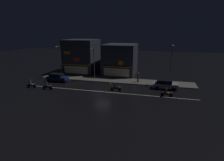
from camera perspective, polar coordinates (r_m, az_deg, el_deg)
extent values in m
plane|color=black|center=(31.25, -2.87, -3.58)|extent=(140.00, 140.00, 0.00)
cube|color=beige|center=(31.25, -2.87, -3.57)|extent=(30.94, 0.16, 0.01)
cube|color=#5B5954|center=(38.43, 0.65, 0.15)|extent=(32.56, 4.08, 0.14)
cube|color=#2D333D|center=(43.71, 2.69, 6.69)|extent=(7.27, 8.39, 7.18)
cube|color=orange|center=(39.73, 1.35, 4.39)|extent=(6.91, 0.24, 0.12)
cube|color=orange|center=(39.41, 2.76, 5.62)|extent=(1.03, 0.08, 0.95)
cube|color=beige|center=(40.05, 1.36, 2.58)|extent=(5.82, 0.06, 1.80)
cube|color=#2D333D|center=(46.24, -9.45, 7.59)|extent=(7.45, 7.48, 8.17)
cube|color=yellow|center=(43.02, -11.45, 4.93)|extent=(7.07, 0.24, 0.12)
cube|color=orange|center=(43.59, -13.98, 8.51)|extent=(1.67, 0.08, 0.66)
cube|color=red|center=(42.72, -11.10, 6.59)|extent=(1.41, 0.08, 0.89)
cube|color=beige|center=(43.31, -11.33, 3.25)|extent=(5.96, 0.06, 1.80)
cylinder|color=#47494C|center=(43.15, -15.91, 6.01)|extent=(0.16, 0.16, 6.89)
cube|color=#47494C|center=(42.17, -16.73, 10.33)|extent=(0.10, 1.40, 0.10)
ellipsoid|color=#F9E099|center=(41.59, -17.22, 10.12)|extent=(0.44, 0.32, 0.20)
cylinder|color=#47494C|center=(38.94, -5.66, 5.47)|extent=(0.16, 0.16, 6.75)
cube|color=#47494C|center=(37.87, -6.16, 10.18)|extent=(0.10, 1.40, 0.10)
ellipsoid|color=#F9E099|center=(37.23, -6.54, 9.96)|extent=(0.44, 0.32, 0.20)
cylinder|color=#47494C|center=(36.94, 18.09, 4.94)|extent=(0.16, 0.16, 7.62)
cube|color=#47494C|center=(35.81, 18.64, 10.60)|extent=(0.10, 1.40, 0.10)
ellipsoid|color=#F9E099|center=(35.12, 18.70, 10.38)|extent=(0.44, 0.32, 0.20)
cylinder|color=brown|center=(36.86, 8.22, 0.84)|extent=(0.35, 0.35, 1.73)
sphere|color=tan|center=(36.63, 8.28, 2.31)|extent=(0.22, 0.22, 0.22)
cube|color=navy|center=(39.12, -16.80, 0.70)|extent=(4.30, 1.78, 0.76)
cube|color=black|center=(39.08, -17.14, 1.68)|extent=(2.58, 1.57, 0.60)
cube|color=#F9F2CC|center=(38.57, -13.66, 0.87)|extent=(0.08, 0.20, 0.12)
cube|color=#F9F2CC|center=(37.54, -14.53, 0.43)|extent=(0.08, 0.20, 0.12)
cylinder|color=black|center=(39.25, -14.32, 0.35)|extent=(0.62, 0.20, 0.62)
cylinder|color=black|center=(37.77, -15.61, -0.32)|extent=(0.62, 0.20, 0.62)
cylinder|color=black|center=(40.69, -17.82, 0.61)|extent=(0.62, 0.20, 0.62)
cylinder|color=black|center=(39.25, -19.19, -0.03)|extent=(0.62, 0.20, 0.62)
cube|color=#9EA0A5|center=(33.96, 16.49, -1.44)|extent=(4.30, 1.78, 0.76)
cube|color=black|center=(33.77, 16.21, -0.31)|extent=(2.58, 1.57, 0.60)
cube|color=#F9F2CC|center=(34.66, 19.96, -1.24)|extent=(0.08, 0.20, 0.12)
cube|color=#F9F2CC|center=(33.50, 20.12, -1.80)|extent=(0.08, 0.20, 0.12)
cylinder|color=black|center=(35.00, 18.73, -1.79)|extent=(0.62, 0.20, 0.62)
cylinder|color=black|center=(33.30, 18.91, -2.66)|extent=(0.62, 0.20, 0.62)
cylinder|color=black|center=(34.89, 14.08, -1.48)|extent=(0.62, 0.20, 0.62)
cylinder|color=black|center=(33.19, 14.02, -2.34)|extent=(0.62, 0.20, 0.62)
cylinder|color=black|center=(30.22, 18.07, -4.41)|extent=(0.60, 0.08, 0.60)
cylinder|color=black|center=(30.16, 15.60, -4.25)|extent=(0.60, 0.10, 0.60)
cube|color=black|center=(30.15, 16.85, -4.15)|extent=(1.30, 0.14, 0.20)
ellipsoid|color=gold|center=(30.09, 17.26, -3.78)|extent=(0.44, 0.26, 0.24)
cube|color=black|center=(30.10, 16.49, -3.86)|extent=(0.56, 0.22, 0.10)
cylinder|color=slate|center=(30.05, 18.06, -3.41)|extent=(0.03, 0.60, 0.03)
sphere|color=white|center=(30.09, 18.22, -3.60)|extent=(0.14, 0.14, 0.14)
cylinder|color=brown|center=(29.97, 16.65, -3.14)|extent=(0.32, 0.32, 0.70)
sphere|color=#333338|center=(29.84, 16.71, -2.30)|extent=(0.22, 0.22, 0.22)
cylinder|color=black|center=(31.51, 2.38, -2.84)|extent=(0.60, 0.08, 0.60)
cylinder|color=black|center=(31.80, 0.09, -2.66)|extent=(0.60, 0.10, 0.60)
cube|color=black|center=(31.61, 1.23, -2.58)|extent=(1.30, 0.14, 0.20)
ellipsoid|color=black|center=(31.50, 1.59, -2.23)|extent=(0.44, 0.26, 0.24)
cube|color=black|center=(31.61, 0.88, -2.29)|extent=(0.56, 0.22, 0.10)
cylinder|color=slate|center=(31.35, 2.30, -1.88)|extent=(0.03, 0.60, 0.03)
sphere|color=white|center=(31.36, 2.46, -2.07)|extent=(0.14, 0.14, 0.14)
cylinder|color=#232328|center=(31.48, 0.97, -1.61)|extent=(0.32, 0.32, 0.70)
sphere|color=#333338|center=(31.35, 0.97, -0.80)|extent=(0.22, 0.22, 0.22)
cylinder|color=black|center=(34.17, -18.79, -2.22)|extent=(0.60, 0.08, 0.60)
cylinder|color=black|center=(34.89, -20.58, -2.03)|extent=(0.60, 0.10, 0.60)
cube|color=black|center=(34.50, -19.71, -1.97)|extent=(1.30, 0.14, 0.20)
ellipsoid|color=red|center=(34.32, -19.47, -1.64)|extent=(0.44, 0.26, 0.24)
cube|color=black|center=(34.57, -20.01, -1.70)|extent=(0.56, 0.22, 0.10)
cylinder|color=slate|center=(34.04, -18.94, -1.33)|extent=(0.03, 0.60, 0.03)
sphere|color=white|center=(34.02, -18.80, -1.50)|extent=(0.14, 0.14, 0.14)
cylinder|color=#334766|center=(34.43, -20.00, -1.07)|extent=(0.32, 0.32, 0.70)
sphere|color=#333338|center=(34.31, -20.07, -0.33)|extent=(0.22, 0.22, 0.22)
cylinder|color=black|center=(36.24, -23.27, -1.68)|extent=(0.60, 0.08, 0.60)
cylinder|color=black|center=(37.04, -24.87, -1.51)|extent=(0.60, 0.10, 0.60)
cube|color=black|center=(36.61, -24.10, -1.45)|extent=(1.30, 0.14, 0.20)
ellipsoid|color=#B2B7BC|center=(36.43, -23.89, -1.14)|extent=(0.44, 0.26, 0.24)
cube|color=black|center=(36.69, -24.37, -1.20)|extent=(0.56, 0.22, 0.10)
cylinder|color=slate|center=(36.12, -23.43, -0.84)|extent=(0.03, 0.60, 0.03)
sphere|color=white|center=(36.09, -23.30, -1.00)|extent=(0.14, 0.14, 0.14)
cylinder|color=#4C664C|center=(36.56, -24.37, -0.60)|extent=(0.32, 0.32, 0.70)
sphere|color=#333338|center=(36.45, -24.45, 0.09)|extent=(0.22, 0.22, 0.22)
cone|color=orange|center=(35.93, -0.59, -0.59)|extent=(0.36, 0.36, 0.55)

